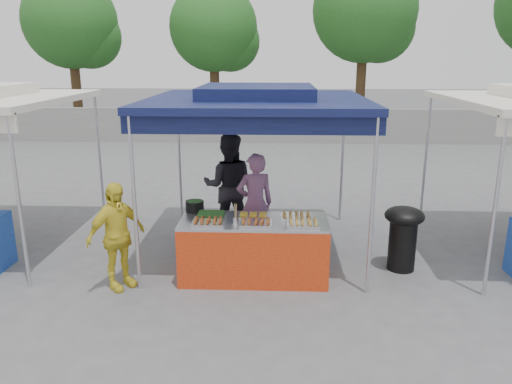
{
  "coord_description": "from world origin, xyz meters",
  "views": [
    {
      "loc": [
        0.3,
        -6.5,
        3.01
      ],
      "look_at": [
        0.0,
        0.6,
        1.05
      ],
      "focal_mm": 35.0,
      "sensor_mm": 36.0,
      "label": 1
    }
  ],
  "objects_px": {
    "vendor_table": "(254,249)",
    "helper_man": "(229,186)",
    "vendor_woman": "(255,204)",
    "customer_person": "(116,236)",
    "wok_burner": "(403,233)",
    "cooking_pot": "(195,206)"
  },
  "relations": [
    {
      "from": "helper_man",
      "to": "wok_burner",
      "type": "bearing_deg",
      "value": 153.02
    },
    {
      "from": "vendor_table",
      "to": "vendor_woman",
      "type": "height_order",
      "value": "vendor_woman"
    },
    {
      "from": "cooking_pot",
      "to": "vendor_woman",
      "type": "relative_size",
      "value": 0.16
    },
    {
      "from": "vendor_table",
      "to": "helper_man",
      "type": "height_order",
      "value": "helper_man"
    },
    {
      "from": "customer_person",
      "to": "helper_man",
      "type": "bearing_deg",
      "value": 7.83
    },
    {
      "from": "wok_burner",
      "to": "vendor_woman",
      "type": "xyz_separation_m",
      "value": [
        -2.14,
        0.56,
        0.23
      ]
    },
    {
      "from": "helper_man",
      "to": "vendor_table",
      "type": "bearing_deg",
      "value": 105.93
    },
    {
      "from": "cooking_pot",
      "to": "vendor_woman",
      "type": "height_order",
      "value": "vendor_woman"
    },
    {
      "from": "cooking_pot",
      "to": "wok_burner",
      "type": "relative_size",
      "value": 0.27
    },
    {
      "from": "customer_person",
      "to": "vendor_woman",
      "type": "bearing_deg",
      "value": -13.37
    },
    {
      "from": "vendor_woman",
      "to": "helper_man",
      "type": "relative_size",
      "value": 0.9
    },
    {
      "from": "cooking_pot",
      "to": "customer_person",
      "type": "bearing_deg",
      "value": -141.96
    },
    {
      "from": "cooking_pot",
      "to": "helper_man",
      "type": "relative_size",
      "value": 0.15
    },
    {
      "from": "cooking_pot",
      "to": "vendor_woman",
      "type": "bearing_deg",
      "value": 35.5
    },
    {
      "from": "wok_burner",
      "to": "helper_man",
      "type": "bearing_deg",
      "value": 144.67
    },
    {
      "from": "vendor_table",
      "to": "helper_man",
      "type": "bearing_deg",
      "value": 106.73
    },
    {
      "from": "wok_burner",
      "to": "customer_person",
      "type": "relative_size",
      "value": 0.65
    },
    {
      "from": "vendor_table",
      "to": "customer_person",
      "type": "xyz_separation_m",
      "value": [
        -1.78,
        -0.37,
        0.3
      ]
    },
    {
      "from": "helper_man",
      "to": "customer_person",
      "type": "bearing_deg",
      "value": 57.25
    },
    {
      "from": "wok_burner",
      "to": "vendor_woman",
      "type": "bearing_deg",
      "value": 156.26
    },
    {
      "from": "cooking_pot",
      "to": "vendor_table",
      "type": "bearing_deg",
      "value": -22.21
    },
    {
      "from": "vendor_table",
      "to": "vendor_woman",
      "type": "relative_size",
      "value": 1.26
    }
  ]
}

